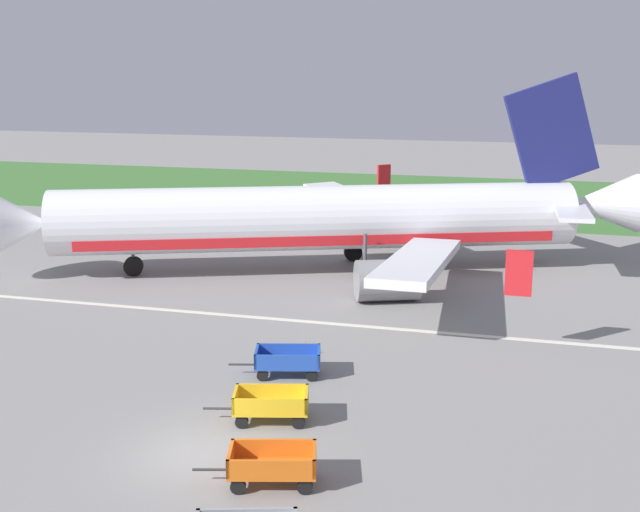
{
  "coord_description": "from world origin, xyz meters",
  "views": [
    {
      "loc": [
        9.68,
        -21.48,
        11.72
      ],
      "look_at": [
        -0.31,
        15.38,
        2.8
      ],
      "focal_mm": 45.93,
      "sensor_mm": 36.0,
      "label": 1
    }
  ],
  "objects_px": {
    "airplane": "(334,219)",
    "baggage_cart_third_in_row": "(271,404)",
    "baggage_cart_fourth_in_row": "(287,361)",
    "baggage_cart_second_in_row": "(272,465)",
    "traffic_cone_near_plane": "(305,349)"
  },
  "relations": [
    {
      "from": "airplane",
      "to": "baggage_cart_second_in_row",
      "type": "xyz_separation_m",
      "value": [
        4.46,
        -24.84,
        -2.45
      ]
    },
    {
      "from": "airplane",
      "to": "baggage_cart_fourth_in_row",
      "type": "distance_m",
      "value": 17.03
    },
    {
      "from": "baggage_cart_second_in_row",
      "to": "baggage_cart_third_in_row",
      "type": "relative_size",
      "value": 1.0
    },
    {
      "from": "baggage_cart_fourth_in_row",
      "to": "traffic_cone_near_plane",
      "type": "relative_size",
      "value": 5.64
    },
    {
      "from": "baggage_cart_third_in_row",
      "to": "baggage_cart_fourth_in_row",
      "type": "xyz_separation_m",
      "value": [
        -0.7,
        4.13,
        0.0
      ]
    },
    {
      "from": "airplane",
      "to": "baggage_cart_third_in_row",
      "type": "xyz_separation_m",
      "value": [
        3.07,
        -20.81,
        -2.45
      ]
    },
    {
      "from": "airplane",
      "to": "traffic_cone_near_plane",
      "type": "xyz_separation_m",
      "value": [
        2.42,
        -14.4,
        -2.73
      ]
    },
    {
      "from": "airplane",
      "to": "baggage_cart_fourth_in_row",
      "type": "height_order",
      "value": "airplane"
    },
    {
      "from": "baggage_cart_fourth_in_row",
      "to": "traffic_cone_near_plane",
      "type": "xyz_separation_m",
      "value": [
        0.05,
        2.28,
        -0.28
      ]
    },
    {
      "from": "baggage_cart_third_in_row",
      "to": "traffic_cone_near_plane",
      "type": "xyz_separation_m",
      "value": [
        -0.65,
        6.41,
        -0.28
      ]
    },
    {
      "from": "baggage_cart_second_in_row",
      "to": "baggage_cart_fourth_in_row",
      "type": "relative_size",
      "value": 1.0
    },
    {
      "from": "baggage_cart_fourth_in_row",
      "to": "traffic_cone_near_plane",
      "type": "distance_m",
      "value": 2.3
    },
    {
      "from": "baggage_cart_second_in_row",
      "to": "traffic_cone_near_plane",
      "type": "xyz_separation_m",
      "value": [
        -2.04,
        10.44,
        -0.28
      ]
    },
    {
      "from": "airplane",
      "to": "baggage_cart_fourth_in_row",
      "type": "bearing_deg",
      "value": -81.91
    },
    {
      "from": "baggage_cart_third_in_row",
      "to": "baggage_cart_second_in_row",
      "type": "bearing_deg",
      "value": -70.94
    }
  ]
}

